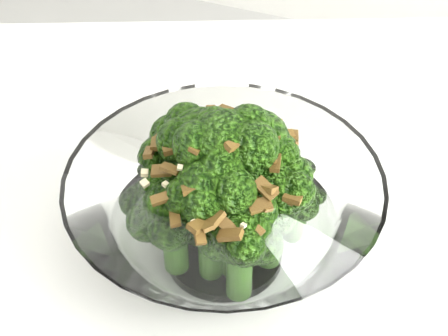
% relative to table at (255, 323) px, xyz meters
% --- Properties ---
extents(table, '(1.42, 1.21, 0.75)m').
position_rel_table_xyz_m(table, '(0.00, 0.00, 0.00)').
color(table, white).
rests_on(table, ground).
extents(broccoli_dish, '(0.24, 0.24, 0.15)m').
position_rel_table_xyz_m(broccoli_dish, '(-0.03, 0.01, 0.13)').
color(broccoli_dish, white).
rests_on(broccoli_dish, table).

